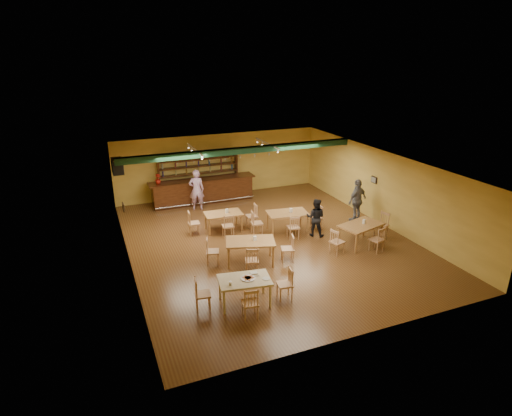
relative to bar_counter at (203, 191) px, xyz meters
name	(u,v)px	position (x,y,z in m)	size (l,w,h in m)	color
floor	(268,241)	(1.09, -5.15, -0.56)	(12.00, 12.00, 0.00)	#532F17
ceiling_beam	(242,150)	(1.09, -2.35, 2.31)	(10.00, 0.30, 0.25)	black
track_rail_left	(195,149)	(-0.71, -1.75, 2.38)	(0.05, 2.50, 0.05)	silver
track_rail_right	(267,143)	(2.49, -1.75, 2.38)	(0.05, 2.50, 0.05)	silver
ac_unit	(118,166)	(-3.71, -0.95, 1.79)	(0.34, 0.70, 0.48)	silver
picture_left	(123,207)	(-3.88, -4.15, 1.14)	(0.04, 0.34, 0.28)	black
picture_right	(374,180)	(6.06, -4.65, 1.14)	(0.04, 0.34, 0.28)	black
bar_counter	(203,191)	(0.00, 0.00, 0.00)	(4.95, 0.85, 1.13)	#32160A
back_bar_hutch	(199,175)	(0.00, 0.63, 0.57)	(3.83, 0.40, 2.28)	#32160A
poinsettia	(158,179)	(-2.02, 0.00, 0.79)	(0.25, 0.25, 0.45)	#AA1B0F
dining_table_a	(223,222)	(-0.14, -3.53, -0.20)	(1.45, 0.87, 0.72)	olive
dining_table_b	(287,222)	(2.16, -4.55, -0.18)	(1.56, 0.93, 0.78)	olive
dining_table_c	(250,252)	(-0.15, -6.49, -0.16)	(1.61, 0.96, 0.80)	olive
dining_table_d	(360,234)	(4.09, -6.68, -0.17)	(1.59, 0.95, 0.80)	olive
near_table	(245,291)	(-1.20, -8.72, -0.18)	(1.44, 0.92, 0.77)	tan
pizza_tray	(248,278)	(-1.09, -8.72, 0.21)	(0.40, 0.40, 0.01)	silver
parmesan_shaker	(230,283)	(-1.66, -8.87, 0.26)	(0.07, 0.07, 0.11)	#EAE5C6
napkin_stack	(254,273)	(-0.84, -8.51, 0.22)	(0.20, 0.15, 0.03)	white
pizza_server	(252,276)	(-0.94, -8.67, 0.22)	(0.32, 0.09, 0.00)	silver
side_plate	(266,279)	(-0.63, -8.92, 0.21)	(0.22, 0.22, 0.01)	white
patron_bar	(197,190)	(-0.50, -0.83, 0.35)	(0.67, 0.44, 1.84)	#A454B6
patron_right_a	(316,217)	(2.96, -5.35, 0.18)	(0.72, 0.56, 1.49)	black
patron_right_b	(357,200)	(5.29, -4.68, 0.34)	(1.06, 0.44, 1.81)	gray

